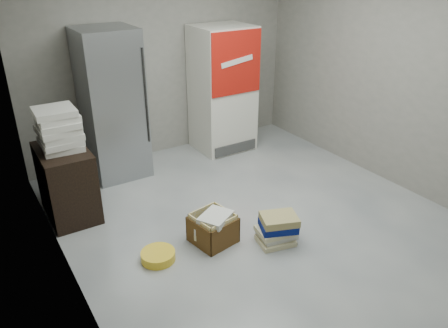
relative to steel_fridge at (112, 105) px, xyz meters
name	(u,v)px	position (x,y,z in m)	size (l,w,h in m)	color
ground	(268,226)	(0.90, -2.13, -0.95)	(5.00, 5.00, 0.00)	#AFAFAB
room_shell	(276,61)	(0.90, -2.13, 0.85)	(4.04, 5.04, 2.82)	gray
steel_fridge	(112,105)	(0.00, 0.00, 0.00)	(0.70, 0.72, 1.90)	#A1A3A9
coke_cooler	(223,89)	(1.65, -0.01, -0.05)	(0.80, 0.73, 1.80)	silver
wood_shelf	(67,183)	(-0.83, -0.73, -0.55)	(0.50, 0.80, 0.80)	black
supply_box_stack	(59,129)	(-0.82, -0.73, 0.08)	(0.44, 0.43, 0.45)	silver
phonebook_stack_main	(214,228)	(0.26, -2.07, -0.78)	(0.43, 0.41, 0.33)	#9F9057
phonebook_stack_side	(277,229)	(0.81, -2.40, -0.79)	(0.45, 0.39, 0.31)	beige
cardboard_box	(213,230)	(0.26, -2.04, -0.82)	(0.46, 0.46, 0.32)	gold
bucket_lid	(158,256)	(-0.35, -2.02, -0.91)	(0.33, 0.33, 0.09)	yellow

